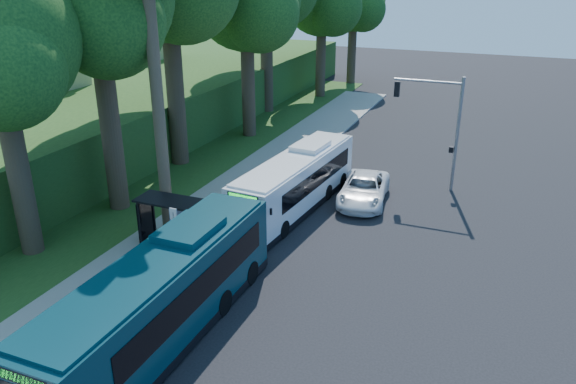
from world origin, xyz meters
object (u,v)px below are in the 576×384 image
at_px(white_bus, 297,181).
at_px(teal_bus, 164,295).
at_px(pickup, 364,189).
at_px(bus_shelter, 167,212).

height_order(white_bus, teal_bus, teal_bus).
distance_m(white_bus, pickup, 4.15).
distance_m(white_bus, teal_bus, 13.07).
distance_m(bus_shelter, teal_bus, 7.58).
height_order(teal_bus, pickup, teal_bus).
relative_size(white_bus, teal_bus, 0.91).
bearing_deg(pickup, teal_bus, -109.48).
xyz_separation_m(white_bus, teal_bus, (-0.06, -13.07, 0.19)).
relative_size(bus_shelter, teal_bus, 0.25).
xyz_separation_m(bus_shelter, white_bus, (4.17, 6.69, -0.16)).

